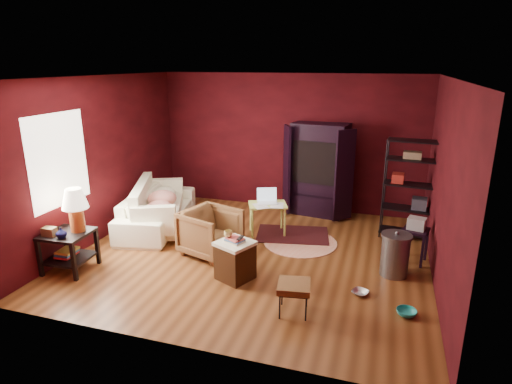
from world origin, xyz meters
TOP-DOWN VIEW (x-y plane):
  - room at (-0.04, -0.01)m, footprint 5.54×5.04m
  - sofa at (-2.10, 0.65)m, footprint 1.08×2.36m
  - armchair at (-0.65, -0.19)m, footprint 0.96×0.99m
  - pet_bowl_steel at (1.78, -0.78)m, footprint 0.22×0.13m
  - pet_bowl_turquoise at (2.37, -1.12)m, footprint 0.26×0.14m
  - vase at (-2.37, -1.53)m, footprint 0.18×0.18m
  - mug at (-0.08, -0.86)m, footprint 0.14×0.12m
  - side_table at (-2.39, -1.29)m, footprint 0.67×0.67m
  - sofa_cushions at (-2.07, 0.58)m, footprint 1.42×2.04m
  - hamper at (0.02, -0.86)m, footprint 0.62×0.62m
  - footstool at (1.01, -1.48)m, footprint 0.45×0.45m
  - rug_round at (0.66, 0.67)m, footprint 1.60×1.60m
  - rug_oriental at (0.46, 0.96)m, footprint 1.41×1.07m
  - laptop_desk at (-0.00, 0.91)m, footprint 0.79×0.70m
  - tv_armoire at (0.68, 2.24)m, footprint 1.46×0.91m
  - wire_shelving at (2.39, 1.48)m, footprint 0.89×0.44m
  - small_stand at (2.49, 0.49)m, footprint 0.44×0.44m
  - trash_can at (2.21, -0.06)m, footprint 0.47×0.47m

SIDE VIEW (x-z plane):
  - rug_round at x=0.66m, z-range 0.00..0.01m
  - rug_oriental at x=0.46m, z-range 0.01..0.02m
  - pet_bowl_steel at x=1.78m, z-range 0.00..0.22m
  - pet_bowl_turquoise at x=2.37m, z-range 0.00..0.25m
  - hamper at x=0.02m, z-range -0.03..0.63m
  - trash_can at x=2.21m, z-range -0.02..0.67m
  - footstool at x=1.01m, z-range 0.15..0.56m
  - sofa_cushions at x=-2.07m, z-range -0.01..0.79m
  - armchair at x=-0.65m, z-range 0.00..0.83m
  - sofa at x=-2.10m, z-range 0.00..0.89m
  - laptop_desk at x=0.00m, z-range 0.10..0.92m
  - small_stand at x=2.49m, z-range 0.18..0.91m
  - vase at x=-2.37m, z-range 0.60..0.75m
  - mug at x=-0.08m, z-range 0.64..0.76m
  - side_table at x=-2.39m, z-range 0.13..1.38m
  - wire_shelving at x=2.39m, z-range 0.09..1.85m
  - tv_armoire at x=0.68m, z-range 0.04..1.90m
  - room at x=-0.04m, z-range -0.02..2.82m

